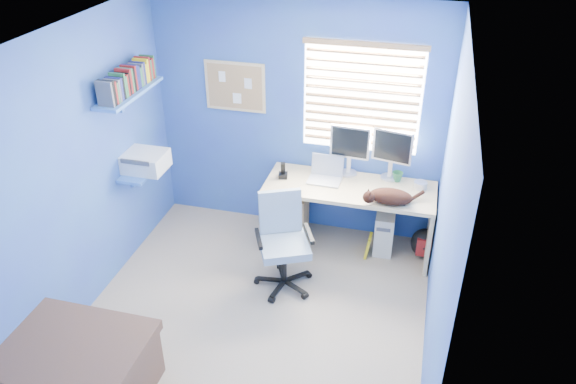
% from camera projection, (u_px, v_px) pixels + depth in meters
% --- Properties ---
extents(floor, '(3.00, 3.20, 0.00)m').
position_uv_depth(floor, '(254.00, 316.00, 5.06)').
color(floor, tan).
rests_on(floor, ground).
extents(ceiling, '(3.00, 3.20, 0.00)m').
position_uv_depth(ceiling, '(242.00, 39.00, 3.79)').
color(ceiling, white).
rests_on(ceiling, wall_back).
extents(wall_back, '(3.00, 0.01, 2.50)m').
position_uv_depth(wall_back, '(297.00, 119.00, 5.76)').
color(wall_back, '#3145AD').
rests_on(wall_back, ground).
extents(wall_front, '(3.00, 0.01, 2.50)m').
position_uv_depth(wall_front, '(159.00, 343.00, 3.09)').
color(wall_front, '#3145AD').
rests_on(wall_front, ground).
extents(wall_left, '(0.01, 3.20, 2.50)m').
position_uv_depth(wall_left, '(80.00, 174.00, 4.75)').
color(wall_left, '#3145AD').
rests_on(wall_left, ground).
extents(wall_right, '(0.01, 3.20, 2.50)m').
position_uv_depth(wall_right, '(444.00, 224.00, 4.10)').
color(wall_right, '#3145AD').
rests_on(wall_right, ground).
extents(desk, '(1.70, 0.65, 0.74)m').
position_uv_depth(desk, '(348.00, 217.00, 5.78)').
color(desk, tan).
rests_on(desk, floor).
extents(laptop, '(0.34, 0.27, 0.22)m').
position_uv_depth(laptop, '(325.00, 171.00, 5.63)').
color(laptop, silver).
rests_on(laptop, desk).
extents(monitor_left, '(0.41, 0.15, 0.54)m').
position_uv_depth(monitor_left, '(350.00, 151.00, 5.68)').
color(monitor_left, silver).
rests_on(monitor_left, desk).
extents(monitor_right, '(0.42, 0.20, 0.54)m').
position_uv_depth(monitor_right, '(392.00, 155.00, 5.60)').
color(monitor_right, silver).
rests_on(monitor_right, desk).
extents(phone, '(0.11, 0.13, 0.17)m').
position_uv_depth(phone, '(283.00, 170.00, 5.71)').
color(phone, black).
rests_on(phone, desk).
extents(mug, '(0.10, 0.09, 0.10)m').
position_uv_depth(mug, '(397.00, 177.00, 5.66)').
color(mug, '#2A6C3C').
rests_on(mug, desk).
extents(cd_spindle, '(0.13, 0.13, 0.07)m').
position_uv_depth(cd_spindle, '(420.00, 185.00, 5.55)').
color(cd_spindle, silver).
rests_on(cd_spindle, desk).
extents(cat, '(0.46, 0.35, 0.15)m').
position_uv_depth(cat, '(391.00, 197.00, 5.28)').
color(cat, black).
rests_on(cat, desk).
extents(tower_pc, '(0.21, 0.45, 0.45)m').
position_uv_depth(tower_pc, '(385.00, 229.00, 5.86)').
color(tower_pc, beige).
rests_on(tower_pc, floor).
extents(drawer_boxes, '(0.35, 0.28, 0.54)m').
position_uv_depth(drawer_boxes, '(290.00, 217.00, 5.97)').
color(drawer_boxes, tan).
rests_on(drawer_boxes, floor).
extents(yellow_book, '(0.03, 0.17, 0.24)m').
position_uv_depth(yellow_book, '(368.00, 246.00, 5.78)').
color(yellow_book, yellow).
rests_on(yellow_book, floor).
extents(backpack, '(0.28, 0.21, 0.33)m').
position_uv_depth(backpack, '(425.00, 243.00, 5.74)').
color(backpack, black).
rests_on(backpack, floor).
extents(bed_corner, '(1.09, 0.78, 0.53)m').
position_uv_depth(bed_corner, '(72.00, 370.00, 4.18)').
color(bed_corner, brown).
rests_on(bed_corner, floor).
extents(office_chair, '(0.71, 0.71, 0.93)m').
position_uv_depth(office_chair, '(283.00, 253.00, 5.29)').
color(office_chair, black).
rests_on(office_chair, floor).
extents(window_blinds, '(1.15, 0.05, 1.10)m').
position_uv_depth(window_blinds, '(362.00, 99.00, 5.44)').
color(window_blinds, white).
rests_on(window_blinds, ground).
extents(corkboard, '(0.64, 0.02, 0.52)m').
position_uv_depth(corkboard, '(235.00, 87.00, 5.73)').
color(corkboard, tan).
rests_on(corkboard, ground).
extents(wall_shelves, '(0.42, 0.90, 1.05)m').
position_uv_depth(wall_shelves, '(135.00, 122.00, 5.25)').
color(wall_shelves, '#3F77CD').
rests_on(wall_shelves, ground).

